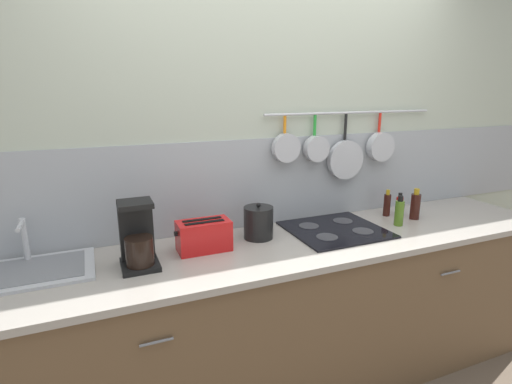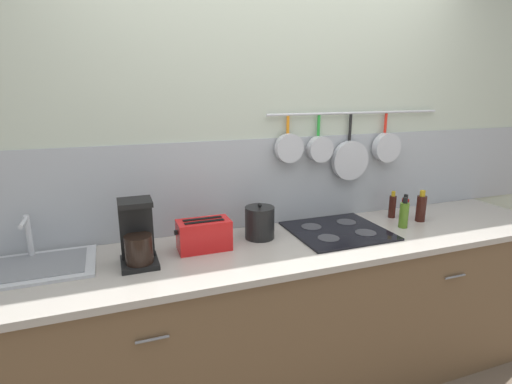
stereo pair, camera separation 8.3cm
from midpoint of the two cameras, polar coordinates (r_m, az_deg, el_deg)
ground_plane at (r=2.71m, az=6.25°, el=-25.57°), size 12.00×12.00×0.00m
wall_back at (r=2.46m, az=3.21°, el=3.69°), size 7.20×0.14×2.60m
cabinet_base at (r=2.45m, az=6.55°, el=-17.63°), size 3.30×0.65×0.89m
countertop at (r=2.24m, az=6.89°, el=-7.61°), size 3.34×0.68×0.03m
sink_basin at (r=2.16m, az=-28.90°, el=-9.29°), size 0.60×0.38×0.23m
coffee_maker at (r=1.99m, az=-15.44°, el=-6.29°), size 0.17×0.19×0.32m
toaster at (r=2.11m, az=-6.32°, el=-6.12°), size 0.29×0.14×0.16m
kettle at (r=2.25m, az=1.58°, el=-4.38°), size 0.17×0.17×0.21m
cooktop at (r=2.43m, az=12.59°, el=-5.42°), size 0.55×0.51×0.01m
bottle_vinegar at (r=2.60m, az=21.22°, el=-2.98°), size 0.05×0.05×0.19m
bottle_cooking_wine at (r=2.77m, az=19.72°, el=-1.90°), size 0.05×0.05×0.18m
bottle_dish_soap at (r=2.77m, az=21.30°, el=-2.17°), size 0.05×0.05×0.16m
bottle_sesame_oil at (r=2.76m, az=23.32°, el=-2.07°), size 0.06×0.06×0.20m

